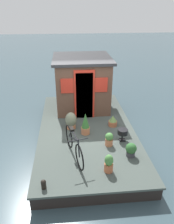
{
  "coord_description": "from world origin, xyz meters",
  "views": [
    {
      "loc": [
        -6.39,
        0.59,
        4.23
      ],
      "look_at": [
        -0.2,
        0.0,
        1.14
      ],
      "focal_mm": 35.06,
      "sensor_mm": 36.0,
      "label": 1
    }
  ],
  "objects_px": {
    "houseboat_cabin": "(82,83)",
    "potted_plant_geranium": "(109,163)",
    "bicycle": "(74,145)",
    "potted_plant_ivy": "(109,139)",
    "potted_plant_succulent": "(85,124)",
    "charcoal_grill": "(123,132)",
    "potted_plant_basil": "(131,150)",
    "potted_plant_lavender": "(71,121)",
    "mooring_bollard": "(44,184)",
    "potted_plant_mint": "(113,121)"
  },
  "relations": [
    {
      "from": "houseboat_cabin",
      "to": "potted_plant_geranium",
      "type": "xyz_separation_m",
      "value": [
        -3.95,
        -0.35,
        -0.77
      ]
    },
    {
      "from": "bicycle",
      "to": "potted_plant_ivy",
      "type": "distance_m",
      "value": 1.15
    },
    {
      "from": "potted_plant_succulent",
      "to": "charcoal_grill",
      "type": "relative_size",
      "value": 1.89
    },
    {
      "from": "potted_plant_basil",
      "to": "potted_plant_succulent",
      "type": "xyz_separation_m",
      "value": [
        1.28,
        1.14,
        0.13
      ]
    },
    {
      "from": "potted_plant_lavender",
      "to": "potted_plant_basil",
      "type": "height_order",
      "value": "potted_plant_lavender"
    },
    {
      "from": "potted_plant_geranium",
      "to": "potted_plant_succulent",
      "type": "height_order",
      "value": "potted_plant_succulent"
    },
    {
      "from": "houseboat_cabin",
      "to": "bicycle",
      "type": "distance_m",
      "value": 3.36
    },
    {
      "from": "bicycle",
      "to": "mooring_bollard",
      "type": "bearing_deg",
      "value": 146.16
    },
    {
      "from": "potted_plant_ivy",
      "to": "potted_plant_succulent",
      "type": "xyz_separation_m",
      "value": [
        0.72,
        0.64,
        0.13
      ]
    },
    {
      "from": "potted_plant_mint",
      "to": "mooring_bollard",
      "type": "bearing_deg",
      "value": 141.32
    },
    {
      "from": "potted_plant_ivy",
      "to": "potted_plant_geranium",
      "type": "height_order",
      "value": "potted_plant_geranium"
    },
    {
      "from": "houseboat_cabin",
      "to": "mooring_bollard",
      "type": "bearing_deg",
      "value": 164.4
    },
    {
      "from": "charcoal_grill",
      "to": "mooring_bollard",
      "type": "distance_m",
      "value": 2.85
    },
    {
      "from": "potted_plant_lavender",
      "to": "potted_plant_geranium",
      "type": "bearing_deg",
      "value": -158.69
    },
    {
      "from": "potted_plant_basil",
      "to": "potted_plant_ivy",
      "type": "distance_m",
      "value": 0.76
    },
    {
      "from": "bicycle",
      "to": "potted_plant_ivy",
      "type": "bearing_deg",
      "value": -67.8
    },
    {
      "from": "potted_plant_ivy",
      "to": "potted_plant_lavender",
      "type": "bearing_deg",
      "value": 44.39
    },
    {
      "from": "bicycle",
      "to": "charcoal_grill",
      "type": "height_order",
      "value": "bicycle"
    },
    {
      "from": "potted_plant_lavender",
      "to": "houseboat_cabin",
      "type": "bearing_deg",
      "value": -16.63
    },
    {
      "from": "potted_plant_mint",
      "to": "charcoal_grill",
      "type": "xyz_separation_m",
      "value": [
        -0.92,
        -0.11,
        0.1
      ]
    },
    {
      "from": "potted_plant_ivy",
      "to": "charcoal_grill",
      "type": "relative_size",
      "value": 1.08
    },
    {
      "from": "houseboat_cabin",
      "to": "potted_plant_mint",
      "type": "height_order",
      "value": "houseboat_cabin"
    },
    {
      "from": "potted_plant_lavender",
      "to": "potted_plant_ivy",
      "type": "relative_size",
      "value": 1.38
    },
    {
      "from": "houseboat_cabin",
      "to": "bicycle",
      "type": "relative_size",
      "value": 1.32
    },
    {
      "from": "houseboat_cabin",
      "to": "charcoal_grill",
      "type": "relative_size",
      "value": 5.72
    },
    {
      "from": "potted_plant_mint",
      "to": "potted_plant_succulent",
      "type": "xyz_separation_m",
      "value": [
        -0.42,
        0.98,
        0.16
      ]
    },
    {
      "from": "potted_plant_mint",
      "to": "potted_plant_ivy",
      "type": "bearing_deg",
      "value": 163.08
    },
    {
      "from": "potted_plant_mint",
      "to": "potted_plant_basil",
      "type": "bearing_deg",
      "value": -174.78
    },
    {
      "from": "mooring_bollard",
      "to": "potted_plant_lavender",
      "type": "bearing_deg",
      "value": -14.93
    },
    {
      "from": "potted_plant_succulent",
      "to": "bicycle",
      "type": "bearing_deg",
      "value": 160.07
    },
    {
      "from": "potted_plant_basil",
      "to": "charcoal_grill",
      "type": "bearing_deg",
      "value": 3.25
    },
    {
      "from": "potted_plant_mint",
      "to": "potted_plant_ivy",
      "type": "relative_size",
      "value": 0.92
    },
    {
      "from": "bicycle",
      "to": "potted_plant_succulent",
      "type": "relative_size",
      "value": 2.29
    },
    {
      "from": "potted_plant_ivy",
      "to": "potted_plant_geranium",
      "type": "xyz_separation_m",
      "value": [
        -1.11,
        0.22,
        0.03
      ]
    },
    {
      "from": "potted_plant_basil",
      "to": "potted_plant_ivy",
      "type": "height_order",
      "value": "potted_plant_ivy"
    },
    {
      "from": "bicycle",
      "to": "potted_plant_mint",
      "type": "bearing_deg",
      "value": -41.75
    },
    {
      "from": "potted_plant_ivy",
      "to": "potted_plant_basil",
      "type": "bearing_deg",
      "value": -138.46
    },
    {
      "from": "potted_plant_basil",
      "to": "potted_plant_succulent",
      "type": "height_order",
      "value": "potted_plant_succulent"
    },
    {
      "from": "potted_plant_succulent",
      "to": "potted_plant_mint",
      "type": "bearing_deg",
      "value": -66.88
    },
    {
      "from": "bicycle",
      "to": "potted_plant_lavender",
      "type": "xyz_separation_m",
      "value": [
        1.54,
        0.04,
        -0.1
      ]
    },
    {
      "from": "potted_plant_ivy",
      "to": "potted_plant_geranium",
      "type": "bearing_deg",
      "value": 168.88
    },
    {
      "from": "potted_plant_lavender",
      "to": "potted_plant_succulent",
      "type": "relative_size",
      "value": 0.79
    },
    {
      "from": "potted_plant_ivy",
      "to": "potted_plant_geranium",
      "type": "distance_m",
      "value": 1.14
    },
    {
      "from": "potted_plant_geranium",
      "to": "charcoal_grill",
      "type": "height_order",
      "value": "potted_plant_geranium"
    },
    {
      "from": "potted_plant_ivy",
      "to": "potted_plant_succulent",
      "type": "height_order",
      "value": "potted_plant_succulent"
    },
    {
      "from": "potted_plant_basil",
      "to": "bicycle",
      "type": "bearing_deg",
      "value": 84.97
    },
    {
      "from": "bicycle",
      "to": "mooring_bollard",
      "type": "xyz_separation_m",
      "value": [
        -1.1,
        0.74,
        -0.25
      ]
    },
    {
      "from": "mooring_bollard",
      "to": "charcoal_grill",
      "type": "bearing_deg",
      "value": -52.05
    },
    {
      "from": "charcoal_grill",
      "to": "mooring_bollard",
      "type": "bearing_deg",
      "value": 127.95
    },
    {
      "from": "potted_plant_geranium",
      "to": "potted_plant_succulent",
      "type": "bearing_deg",
      "value": 12.82
    }
  ]
}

